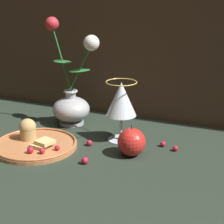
{
  "coord_description": "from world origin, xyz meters",
  "views": [
    {
      "loc": [
        0.45,
        -0.85,
        0.42
      ],
      "look_at": [
        0.06,
        0.02,
        0.1
      ],
      "focal_mm": 60.0,
      "sensor_mm": 36.0,
      "label": 1
    }
  ],
  "objects_px": {
    "plate_with_pastries": "(34,142)",
    "apple_beside_vase": "(132,142)",
    "vase": "(71,100)",
    "wine_glass": "(121,101)"
  },
  "relations": [
    {
      "from": "plate_with_pastries",
      "to": "wine_glass",
      "type": "relative_size",
      "value": 1.32
    },
    {
      "from": "vase",
      "to": "wine_glass",
      "type": "relative_size",
      "value": 1.94
    },
    {
      "from": "plate_with_pastries",
      "to": "apple_beside_vase",
      "type": "distance_m",
      "value": 0.27
    },
    {
      "from": "wine_glass",
      "to": "plate_with_pastries",
      "type": "bearing_deg",
      "value": -144.66
    },
    {
      "from": "plate_with_pastries",
      "to": "apple_beside_vase",
      "type": "height_order",
      "value": "apple_beside_vase"
    },
    {
      "from": "vase",
      "to": "plate_with_pastries",
      "type": "relative_size",
      "value": 1.47
    },
    {
      "from": "vase",
      "to": "apple_beside_vase",
      "type": "height_order",
      "value": "vase"
    },
    {
      "from": "wine_glass",
      "to": "apple_beside_vase",
      "type": "xyz_separation_m",
      "value": [
        0.07,
        -0.09,
        -0.08
      ]
    },
    {
      "from": "apple_beside_vase",
      "to": "vase",
      "type": "bearing_deg",
      "value": 151.05
    },
    {
      "from": "plate_with_pastries",
      "to": "wine_glass",
      "type": "distance_m",
      "value": 0.27
    }
  ]
}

